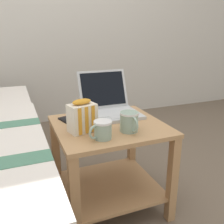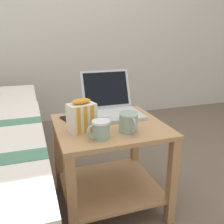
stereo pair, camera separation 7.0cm
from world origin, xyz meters
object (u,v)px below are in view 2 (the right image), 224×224
object	(u,v)px
mug_front_left	(100,129)
snack_bag	(82,116)
mug_front_right	(129,121)
cell_phone	(71,120)
laptop	(112,106)

from	to	relation	value
mug_front_left	snack_bag	distance (m)	0.14
mug_front_right	cell_phone	bearing A→B (deg)	134.15
snack_bag	mug_front_left	bearing A→B (deg)	-63.63
mug_front_left	mug_front_right	xyz separation A→B (m)	(0.15, 0.03, 0.01)
laptop	snack_bag	distance (m)	0.31
mug_front_left	snack_bag	xyz separation A→B (m)	(-0.06, 0.12, 0.03)
mug_front_right	snack_bag	xyz separation A→B (m)	(-0.21, 0.09, 0.02)
laptop	snack_bag	world-z (taller)	laptop
mug_front_right	laptop	bearing A→B (deg)	87.78
snack_bag	cell_phone	xyz separation A→B (m)	(-0.03, 0.16, -0.07)
laptop	mug_front_right	distance (m)	0.30
laptop	mug_front_left	world-z (taller)	laptop
snack_bag	cell_phone	distance (m)	0.18
cell_phone	mug_front_left	bearing A→B (deg)	-72.75
mug_front_right	snack_bag	bearing A→B (deg)	158.07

